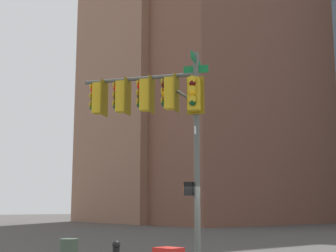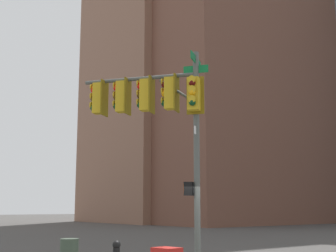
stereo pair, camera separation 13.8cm
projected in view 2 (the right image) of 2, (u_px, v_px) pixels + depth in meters
signal_pole_assembly at (156, 109)px, 14.81m from camera, size 2.78×3.48×6.65m
building_brick_nearside at (233, 23)px, 59.87m from camera, size 24.09×16.44×49.41m
building_brick_midblock at (175, 78)px, 63.96m from camera, size 20.69×15.76×37.83m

